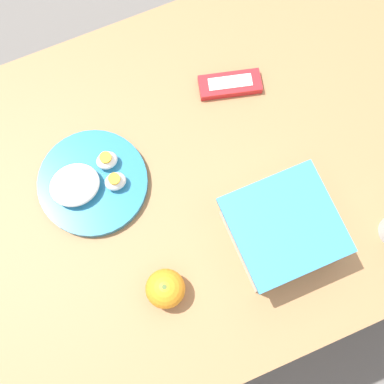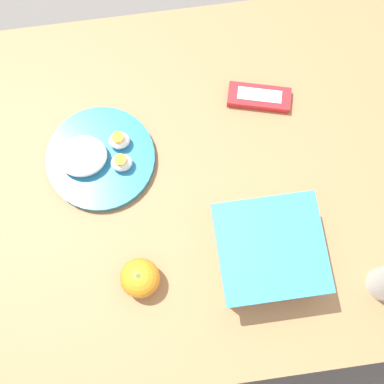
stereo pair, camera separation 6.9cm
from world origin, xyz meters
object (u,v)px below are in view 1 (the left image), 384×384
food_container (281,231)px  orange_fruit (165,289)px  rice_plate (90,182)px  candy_bar (230,84)px

food_container → orange_fruit: food_container is taller
food_container → rice_plate: 0.36m
orange_fruit → food_container: bearing=-176.9°
food_container → candy_bar: food_container is taller
food_container → candy_bar: bearing=-97.8°
rice_plate → candy_bar: 0.34m
food_container → rice_plate: food_container is taller
orange_fruit → candy_bar: (-0.27, -0.32, -0.03)m
orange_fruit → rice_plate: 0.25m
rice_plate → candy_bar: (-0.33, -0.08, -0.01)m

